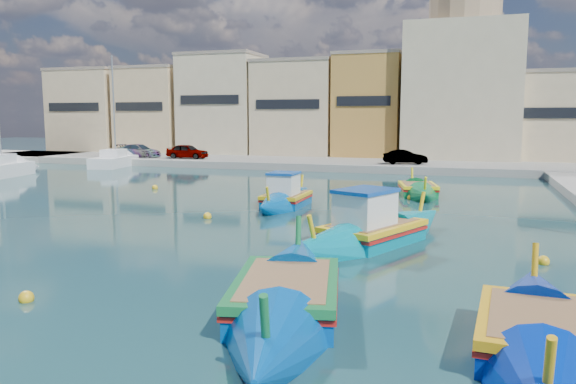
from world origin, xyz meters
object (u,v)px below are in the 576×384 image
at_px(luzzu_blue_south, 286,300).
at_px(yacht_north, 122,161).
at_px(church_block, 463,73).
at_px(luzzu_cyan_south, 538,339).
at_px(luzzu_turquoise_cabin, 373,233).
at_px(luzzu_green, 418,191).
at_px(yacht_midnorth, 13,169).
at_px(luzzu_blue_cabin, 286,200).

height_order(luzzu_blue_south, yacht_north, yacht_north).
height_order(church_block, luzzu_cyan_south, church_block).
xyz_separation_m(luzzu_turquoise_cabin, yacht_north, (-26.71, 24.42, 0.04)).
xyz_separation_m(luzzu_blue_south, yacht_north, (-25.98, 31.90, 0.12)).
bearing_deg(luzzu_green, luzzu_turquoise_cabin, -91.90).
relative_size(luzzu_turquoise_cabin, luzzu_green, 1.27).
relative_size(church_block, yacht_north, 1.84).
bearing_deg(yacht_midnorth, luzzu_green, -3.58).
relative_size(luzzu_blue_cabin, luzzu_cyan_south, 0.89).
bearing_deg(luzzu_green, yacht_north, 156.99).
distance_m(luzzu_green, luzzu_blue_south, 20.41).
bearing_deg(luzzu_green, luzzu_blue_cabin, -134.43).
xyz_separation_m(yacht_north, yacht_midnorth, (-3.12, -9.63, 0.03)).
bearing_deg(luzzu_green, luzzu_cyan_south, -79.19).
relative_size(luzzu_cyan_south, yacht_midnorth, 0.75).
xyz_separation_m(church_block, luzzu_blue_cabin, (-7.66, -29.15, -8.09)).
height_order(luzzu_cyan_south, yacht_north, yacht_north).
height_order(luzzu_turquoise_cabin, luzzu_blue_south, luzzu_turquoise_cabin).
xyz_separation_m(luzzu_turquoise_cabin, luzzu_cyan_south, (4.44, -8.14, -0.09)).
distance_m(luzzu_green, yacht_north, 29.48).
distance_m(luzzu_blue_south, luzzu_cyan_south, 5.22).
distance_m(luzzu_cyan_south, yacht_midnorth, 41.23).
distance_m(luzzu_cyan_south, yacht_north, 45.06).
height_order(luzzu_green, yacht_midnorth, yacht_midnorth).
distance_m(luzzu_blue_south, yacht_midnorth, 36.64).
bearing_deg(church_block, yacht_north, -158.07).
bearing_deg(church_block, luzzu_turquoise_cabin, -93.54).
relative_size(church_block, luzzu_cyan_south, 2.29).
height_order(luzzu_blue_south, luzzu_cyan_south, luzzu_blue_south).
bearing_deg(yacht_midnorth, yacht_north, 72.07).
distance_m(church_block, luzzu_green, 24.63).
bearing_deg(yacht_north, luzzu_green, -23.01).
xyz_separation_m(luzzu_blue_cabin, yacht_midnorth, (-24.40, 7.86, 0.12)).
bearing_deg(luzzu_turquoise_cabin, luzzu_green, 88.10).
bearing_deg(luzzu_blue_cabin, luzzu_green, 45.57).
height_order(luzzu_blue_cabin, luzzu_blue_south, luzzu_blue_cabin).
distance_m(church_block, luzzu_turquoise_cabin, 37.03).
relative_size(luzzu_turquoise_cabin, yacht_midnorth, 0.85).
xyz_separation_m(luzzu_green, luzzu_cyan_south, (4.02, -21.04, 0.03)).
relative_size(luzzu_turquoise_cabin, yacht_north, 0.91).
bearing_deg(luzzu_green, luzzu_blue_south, -93.26).
distance_m(church_block, yacht_midnorth, 39.29).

